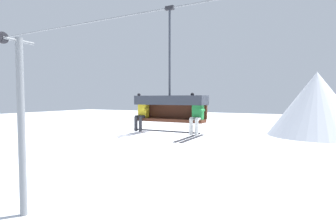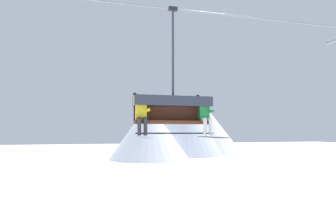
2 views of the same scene
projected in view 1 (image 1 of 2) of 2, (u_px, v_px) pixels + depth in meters
The scene contains 6 objects.
mountain_peak_west at pixel (316, 104), 42.05m from camera, with size 14.73×14.73×10.31m.
lift_tower_near at pixel (21, 123), 13.38m from camera, with size 0.36×1.88×9.25m.
lift_cable at pixel (150, 12), 8.72m from camera, with size 18.37×0.05×0.05m.
chairlift_chair at pixel (171, 103), 8.60m from camera, with size 2.41×0.74×4.01m.
skier_yellow at pixel (142, 112), 8.89m from camera, with size 0.48×1.70×1.34m.
skier_green at pixel (196, 114), 7.98m from camera, with size 0.48×1.70×1.34m.
Camera 1 is at (5.18, -8.42, 6.08)m, focal length 28.00 mm.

